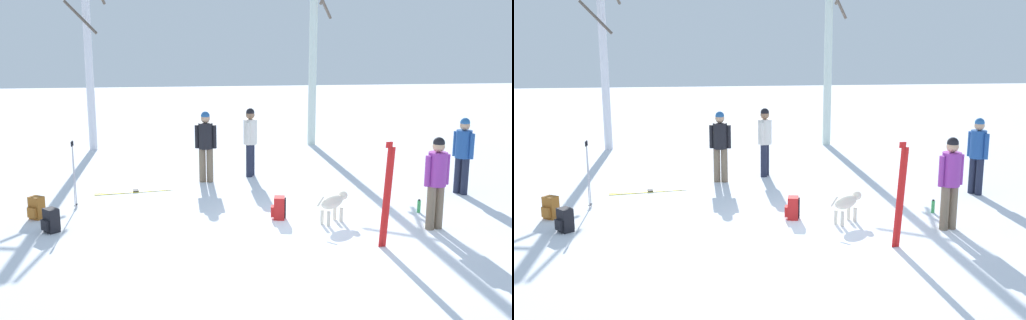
% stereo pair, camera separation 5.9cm
% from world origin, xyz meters
% --- Properties ---
extents(ground_plane, '(60.00, 60.00, 0.00)m').
position_xyz_m(ground_plane, '(0.00, 0.00, 0.00)').
color(ground_plane, white).
extents(person_0, '(0.51, 0.34, 1.72)m').
position_xyz_m(person_0, '(2.53, -0.05, 0.98)').
color(person_0, '#72604C').
rests_on(person_0, ground_plane).
extents(person_1, '(0.34, 0.48, 1.72)m').
position_xyz_m(person_1, '(-0.36, 4.49, 0.98)').
color(person_1, '#1E2338').
rests_on(person_1, ground_plane).
extents(person_2, '(0.34, 0.46, 1.72)m').
position_xyz_m(person_2, '(4.13, 2.23, 0.98)').
color(person_2, '#1E2338').
rests_on(person_2, ground_plane).
extents(person_3, '(0.51, 0.34, 1.72)m').
position_xyz_m(person_3, '(-1.48, 4.01, 0.98)').
color(person_3, '#72604C').
rests_on(person_3, ground_plane).
extents(dog, '(0.73, 0.59, 0.57)m').
position_xyz_m(dog, '(0.78, 0.55, 0.39)').
color(dog, beige).
rests_on(dog, ground_plane).
extents(ski_pair_planted_0, '(0.23, 0.04, 1.80)m').
position_xyz_m(ski_pair_planted_0, '(1.33, -0.84, 0.90)').
color(ski_pair_planted_0, red).
rests_on(ski_pair_planted_0, ground_plane).
extents(ski_pair_lying_0, '(1.73, 0.44, 0.05)m').
position_xyz_m(ski_pair_lying_0, '(-3.16, 3.27, 0.01)').
color(ski_pair_lying_0, yellow).
rests_on(ski_pair_lying_0, ground_plane).
extents(ski_poles_0, '(0.07, 0.21, 1.40)m').
position_xyz_m(ski_poles_0, '(-4.24, 2.10, 0.75)').
color(ski_poles_0, '#B2B2BC').
rests_on(ski_poles_0, ground_plane).
extents(backpack_0, '(0.33, 0.34, 0.44)m').
position_xyz_m(backpack_0, '(-4.87, 1.47, 0.21)').
color(backpack_0, '#99591E').
rests_on(backpack_0, ground_plane).
extents(backpack_1, '(0.35, 0.34, 0.44)m').
position_xyz_m(backpack_1, '(-4.43, 0.62, 0.21)').
color(backpack_1, black).
rests_on(backpack_1, ground_plane).
extents(backpack_2, '(0.32, 0.29, 0.44)m').
position_xyz_m(backpack_2, '(-0.21, 0.90, 0.21)').
color(backpack_2, red).
rests_on(backpack_2, ground_plane).
extents(water_bottle_0, '(0.07, 0.07, 0.27)m').
position_xyz_m(water_bottle_0, '(2.65, 0.96, 0.13)').
color(water_bottle_0, green).
rests_on(water_bottle_0, ground_plane).
extents(birch_tree_2, '(1.28, 1.29, 5.54)m').
position_xyz_m(birch_tree_2, '(-4.77, 8.50, 2.90)').
color(birch_tree_2, silver).
rests_on(birch_tree_2, ground_plane).
extents(birch_tree_3, '(1.57, 1.53, 6.87)m').
position_xyz_m(birch_tree_3, '(2.09, 8.53, 3.53)').
color(birch_tree_3, silver).
rests_on(birch_tree_3, ground_plane).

